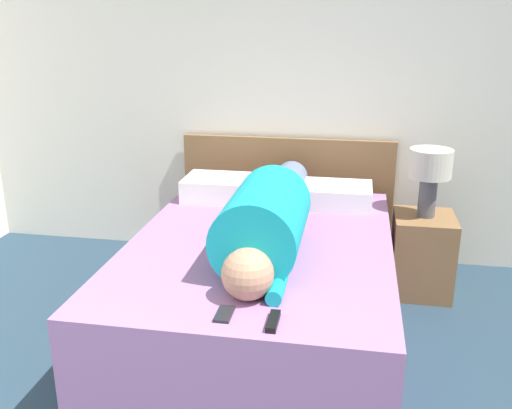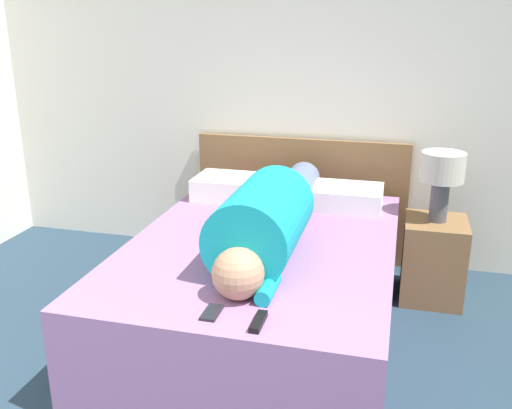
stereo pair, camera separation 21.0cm
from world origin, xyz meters
The scene contains 10 objects.
wall_back centered at (0.00, 3.60, 1.30)m, with size 5.77×0.06×2.60m.
bed centered at (0.01, 2.42, 0.27)m, with size 1.38×1.96×0.55m.
headboard centered at (0.01, 3.53, 0.44)m, with size 1.50×0.04×0.88m.
nightstand centered at (0.93, 3.08, 0.26)m, with size 0.37×0.40×0.51m.
table_lamp centered at (0.93, 3.08, 0.81)m, with size 0.26×0.26×0.42m.
person_lying centered at (0.06, 2.32, 0.71)m, with size 0.39×1.70×0.39m.
pillow_near_headboard centered at (-0.30, 3.10, 0.62)m, with size 0.62×0.35×0.14m.
pillow_second centered at (0.30, 3.10, 0.61)m, with size 0.59×0.35×0.13m.
tv_remote centered at (0.20, 1.56, 0.56)m, with size 0.04×0.15×0.02m.
cell_phone centered at (0.00, 1.60, 0.55)m, with size 0.06×0.13×0.01m.
Camera 2 is at (0.69, -0.33, 1.68)m, focal length 40.00 mm.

